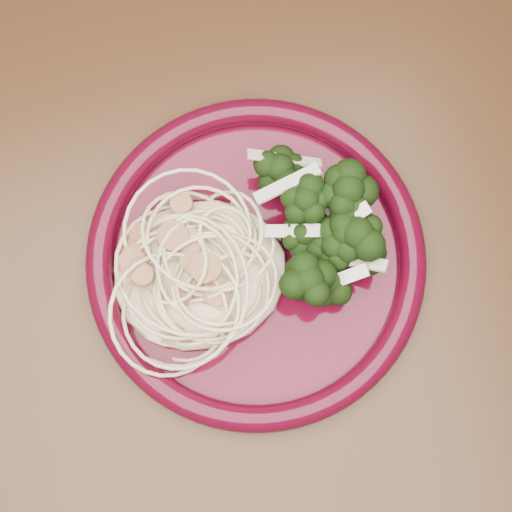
{
  "coord_description": "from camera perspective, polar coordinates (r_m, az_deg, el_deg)",
  "views": [
    {
      "loc": [
        -0.08,
        -0.18,
        1.31
      ],
      "look_at": [
        -0.05,
        -0.07,
        0.77
      ],
      "focal_mm": 50.0,
      "sensor_mm": 36.0,
      "label": 1
    }
  ],
  "objects": [
    {
      "name": "dining_table",
      "position": [
        0.69,
        2.53,
        4.51
      ],
      "size": [
        1.2,
        0.8,
        0.75
      ],
      "color": "#472814",
      "rests_on": "ground"
    },
    {
      "name": "dinner_plate",
      "position": [
        0.56,
        0.0,
        -0.22
      ],
      "size": [
        0.28,
        0.28,
        0.02
      ],
      "rotation": [
        0.0,
        0.0,
        0.03
      ],
      "color": "#4B0618",
      "rests_on": "dining_table"
    },
    {
      "name": "spaghetti_pile",
      "position": [
        0.55,
        -4.56,
        -1.23
      ],
      "size": [
        0.14,
        0.12,
        0.03
      ],
      "primitive_type": "ellipsoid",
      "rotation": [
        0.0,
        0.0,
        0.03
      ],
      "color": "beige",
      "rests_on": "dinner_plate"
    },
    {
      "name": "scallop_cluster",
      "position": [
        0.52,
        -4.85,
        -0.51
      ],
      "size": [
        0.12,
        0.12,
        0.04
      ],
      "primitive_type": null,
      "rotation": [
        0.0,
        0.0,
        0.03
      ],
      "color": "#A87049",
      "rests_on": "spaghetti_pile"
    },
    {
      "name": "broccoli_pile",
      "position": [
        0.55,
        5.58,
        1.76
      ],
      "size": [
        0.09,
        0.14,
        0.05
      ],
      "primitive_type": "ellipsoid",
      "rotation": [
        0.0,
        0.0,
        0.03
      ],
      "color": "black",
      "rests_on": "dinner_plate"
    },
    {
      "name": "onion_garnish",
      "position": [
        0.52,
        5.89,
        2.54
      ],
      "size": [
        0.06,
        0.09,
        0.05
      ],
      "primitive_type": null,
      "rotation": [
        0.0,
        0.0,
        0.03
      ],
      "color": "beige",
      "rests_on": "broccoli_pile"
    }
  ]
}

